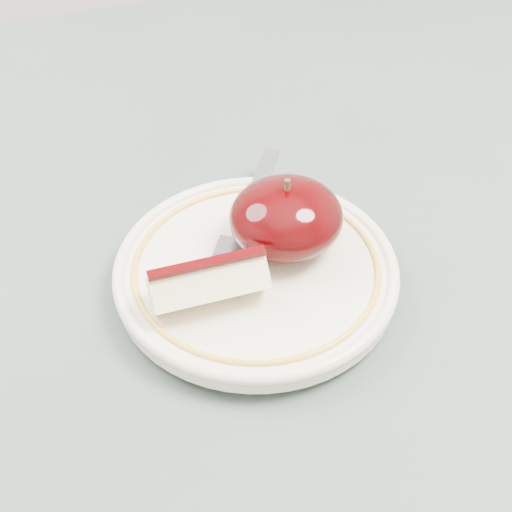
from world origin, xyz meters
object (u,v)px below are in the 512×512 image
object	(u,v)px
table	(299,333)
plate	(256,271)
apple_half	(286,218)
fork	(247,219)

from	to	relation	value
table	plate	distance (m)	0.11
table	apple_half	xyz separation A→B (m)	(-0.02, -0.00, 0.13)
plate	table	bearing A→B (deg)	20.26
table	fork	size ratio (longest dim) A/B	6.20
plate	fork	size ratio (longest dim) A/B	1.35
fork	plate	bearing A→B (deg)	-158.17
apple_half	fork	distance (m)	0.04
apple_half	fork	size ratio (longest dim) A/B	0.54
table	plate	size ratio (longest dim) A/B	4.61
table	fork	bearing A→B (deg)	141.30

